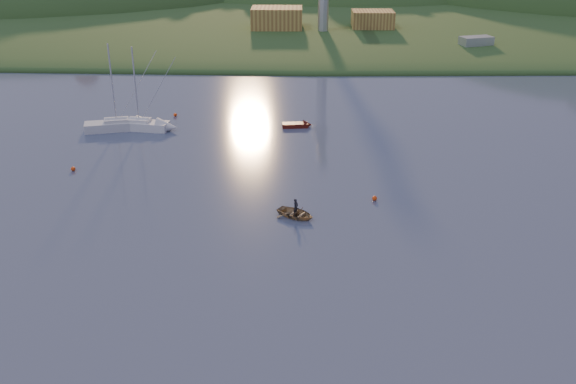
{
  "coord_description": "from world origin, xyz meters",
  "views": [
    {
      "loc": [
        -2.98,
        -20.28,
        26.66
      ],
      "look_at": [
        -3.97,
        34.29,
        2.56
      ],
      "focal_mm": 40.0,
      "sensor_mm": 36.0,
      "label": 1
    }
  ],
  "objects_px": {
    "sailboat_near": "(117,124)",
    "red_tender": "(301,125)",
    "canoe": "(296,213)",
    "sailboat_far": "(139,124)"
  },
  "relations": [
    {
      "from": "sailboat_near",
      "to": "red_tender",
      "type": "xyz_separation_m",
      "value": [
        24.27,
        1.63,
        -0.45
      ]
    },
    {
      "from": "canoe",
      "to": "sailboat_far",
      "type": "bearing_deg",
      "value": 71.19
    },
    {
      "from": "sailboat_far",
      "to": "red_tender",
      "type": "bearing_deg",
      "value": 12.67
    },
    {
      "from": "sailboat_near",
      "to": "red_tender",
      "type": "bearing_deg",
      "value": -10.19
    },
    {
      "from": "sailboat_far",
      "to": "red_tender",
      "type": "xyz_separation_m",
      "value": [
        21.36,
        1.37,
        -0.43
      ]
    },
    {
      "from": "canoe",
      "to": "sailboat_near",
      "type": "bearing_deg",
      "value": 75.16
    },
    {
      "from": "sailboat_near",
      "to": "red_tender",
      "type": "distance_m",
      "value": 24.32
    },
    {
      "from": "red_tender",
      "to": "canoe",
      "type": "bearing_deg",
      "value": -97.49
    },
    {
      "from": "sailboat_near",
      "to": "canoe",
      "type": "distance_m",
      "value": 35.1
    },
    {
      "from": "sailboat_near",
      "to": "sailboat_far",
      "type": "distance_m",
      "value": 2.92
    }
  ]
}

